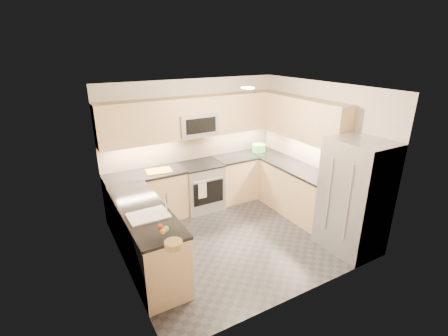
# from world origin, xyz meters

# --- Properties ---
(floor) EXTENTS (3.60, 3.20, 0.00)m
(floor) POSITION_xyz_m (0.00, 0.00, 0.00)
(floor) COLOR #25252A
(floor) RESTS_ON ground
(ceiling) EXTENTS (3.60, 3.20, 0.02)m
(ceiling) POSITION_xyz_m (0.00, 0.00, 2.50)
(ceiling) COLOR beige
(ceiling) RESTS_ON wall_back
(wall_back) EXTENTS (3.60, 0.02, 2.50)m
(wall_back) POSITION_xyz_m (0.00, 1.60, 1.25)
(wall_back) COLOR #BBB2A3
(wall_back) RESTS_ON floor
(wall_front) EXTENTS (3.60, 0.02, 2.50)m
(wall_front) POSITION_xyz_m (0.00, -1.60, 1.25)
(wall_front) COLOR #BBB2A3
(wall_front) RESTS_ON floor
(wall_left) EXTENTS (0.02, 3.20, 2.50)m
(wall_left) POSITION_xyz_m (-1.80, 0.00, 1.25)
(wall_left) COLOR #BBB2A3
(wall_left) RESTS_ON floor
(wall_right) EXTENTS (0.02, 3.20, 2.50)m
(wall_right) POSITION_xyz_m (1.80, 0.00, 1.25)
(wall_right) COLOR #BBB2A3
(wall_right) RESTS_ON floor
(base_cab_back_left) EXTENTS (1.42, 0.60, 0.90)m
(base_cab_back_left) POSITION_xyz_m (-1.09, 1.30, 0.45)
(base_cab_back_left) COLOR tan
(base_cab_back_left) RESTS_ON floor
(base_cab_back_right) EXTENTS (1.42, 0.60, 0.90)m
(base_cab_back_right) POSITION_xyz_m (1.09, 1.30, 0.45)
(base_cab_back_right) COLOR tan
(base_cab_back_right) RESTS_ON floor
(base_cab_right) EXTENTS (0.60, 1.70, 0.90)m
(base_cab_right) POSITION_xyz_m (1.50, 0.15, 0.45)
(base_cab_right) COLOR tan
(base_cab_right) RESTS_ON floor
(base_cab_peninsula) EXTENTS (0.60, 2.00, 0.90)m
(base_cab_peninsula) POSITION_xyz_m (-1.50, 0.00, 0.45)
(base_cab_peninsula) COLOR tan
(base_cab_peninsula) RESTS_ON floor
(countertop_back_left) EXTENTS (1.42, 0.63, 0.04)m
(countertop_back_left) POSITION_xyz_m (-1.09, 1.30, 0.92)
(countertop_back_left) COLOR black
(countertop_back_left) RESTS_ON base_cab_back_left
(countertop_back_right) EXTENTS (1.42, 0.63, 0.04)m
(countertop_back_right) POSITION_xyz_m (1.09, 1.30, 0.92)
(countertop_back_right) COLOR black
(countertop_back_right) RESTS_ON base_cab_back_right
(countertop_right) EXTENTS (0.63, 1.70, 0.04)m
(countertop_right) POSITION_xyz_m (1.50, 0.15, 0.92)
(countertop_right) COLOR black
(countertop_right) RESTS_ON base_cab_right
(countertop_peninsula) EXTENTS (0.63, 2.00, 0.04)m
(countertop_peninsula) POSITION_xyz_m (-1.50, 0.00, 0.92)
(countertop_peninsula) COLOR black
(countertop_peninsula) RESTS_ON base_cab_peninsula
(upper_cab_back) EXTENTS (3.60, 0.35, 0.75)m
(upper_cab_back) POSITION_xyz_m (0.00, 1.43, 1.83)
(upper_cab_back) COLOR tan
(upper_cab_back) RESTS_ON wall_back
(upper_cab_right) EXTENTS (0.35, 1.95, 0.75)m
(upper_cab_right) POSITION_xyz_m (1.62, 0.28, 1.83)
(upper_cab_right) COLOR tan
(upper_cab_right) RESTS_ON wall_right
(backsplash_back) EXTENTS (3.60, 0.01, 0.51)m
(backsplash_back) POSITION_xyz_m (0.00, 1.60, 1.20)
(backsplash_back) COLOR tan
(backsplash_back) RESTS_ON wall_back
(backsplash_right) EXTENTS (0.01, 2.30, 0.51)m
(backsplash_right) POSITION_xyz_m (1.80, 0.45, 1.20)
(backsplash_right) COLOR tan
(backsplash_right) RESTS_ON wall_right
(gas_range) EXTENTS (0.76, 0.65, 0.91)m
(gas_range) POSITION_xyz_m (0.00, 1.28, 0.46)
(gas_range) COLOR #ADB0B5
(gas_range) RESTS_ON floor
(range_cooktop) EXTENTS (0.76, 0.65, 0.03)m
(range_cooktop) POSITION_xyz_m (0.00, 1.28, 0.92)
(range_cooktop) COLOR black
(range_cooktop) RESTS_ON gas_range
(oven_door_glass) EXTENTS (0.62, 0.02, 0.45)m
(oven_door_glass) POSITION_xyz_m (0.00, 0.95, 0.45)
(oven_door_glass) COLOR black
(oven_door_glass) RESTS_ON gas_range
(oven_handle) EXTENTS (0.60, 0.02, 0.02)m
(oven_handle) POSITION_xyz_m (0.00, 0.93, 0.72)
(oven_handle) COLOR #B2B5BA
(oven_handle) RESTS_ON gas_range
(microwave) EXTENTS (0.76, 0.40, 0.40)m
(microwave) POSITION_xyz_m (0.00, 1.40, 1.70)
(microwave) COLOR #A1A5A9
(microwave) RESTS_ON upper_cab_back
(microwave_door) EXTENTS (0.60, 0.01, 0.28)m
(microwave_door) POSITION_xyz_m (0.00, 1.20, 1.70)
(microwave_door) COLOR black
(microwave_door) RESTS_ON microwave
(refrigerator) EXTENTS (0.70, 0.90, 1.80)m
(refrigerator) POSITION_xyz_m (1.45, -1.15, 0.90)
(refrigerator) COLOR #999AA0
(refrigerator) RESTS_ON floor
(fridge_handle_left) EXTENTS (0.02, 0.02, 1.20)m
(fridge_handle_left) POSITION_xyz_m (1.08, -1.33, 0.95)
(fridge_handle_left) COLOR #B2B5BA
(fridge_handle_left) RESTS_ON refrigerator
(fridge_handle_right) EXTENTS (0.02, 0.02, 1.20)m
(fridge_handle_right) POSITION_xyz_m (1.08, -0.97, 0.95)
(fridge_handle_right) COLOR #B2B5BA
(fridge_handle_right) RESTS_ON refrigerator
(sink_basin) EXTENTS (0.52, 0.38, 0.16)m
(sink_basin) POSITION_xyz_m (-1.50, -0.25, 0.88)
(sink_basin) COLOR white
(sink_basin) RESTS_ON base_cab_peninsula
(faucet) EXTENTS (0.03, 0.03, 0.28)m
(faucet) POSITION_xyz_m (-1.24, -0.25, 1.08)
(faucet) COLOR silver
(faucet) RESTS_ON countertop_peninsula
(utensil_bowl) EXTENTS (0.30, 0.30, 0.16)m
(utensil_bowl) POSITION_xyz_m (1.42, 1.34, 1.02)
(utensil_bowl) COLOR #51BE55
(utensil_bowl) RESTS_ON countertop_back_right
(cutting_board) EXTENTS (0.48, 0.37, 0.01)m
(cutting_board) POSITION_xyz_m (-0.83, 1.28, 0.95)
(cutting_board) COLOR orange
(cutting_board) RESTS_ON countertop_back_left
(fruit_basket) EXTENTS (0.21, 0.21, 0.08)m
(fruit_basket) POSITION_xyz_m (-1.47, -1.09, 0.98)
(fruit_basket) COLOR #A07F4B
(fruit_basket) RESTS_ON countertop_peninsula
(fruit_apple) EXTENTS (0.07, 0.07, 0.07)m
(fruit_apple) POSITION_xyz_m (-1.51, -0.77, 1.05)
(fruit_apple) COLOR red
(fruit_apple) RESTS_ON fruit_basket
(fruit_pear) EXTENTS (0.08, 0.08, 0.08)m
(fruit_pear) POSITION_xyz_m (-1.47, -0.86, 1.05)
(fruit_pear) COLOR #54B14B
(fruit_pear) RESTS_ON fruit_basket
(dish_towel_check) EXTENTS (0.17, 0.02, 0.31)m
(dish_towel_check) POSITION_xyz_m (-0.15, 0.91, 0.55)
(dish_towel_check) COLOR silver
(dish_towel_check) RESTS_ON oven_handle
(fruit_orange) EXTENTS (0.07, 0.07, 0.07)m
(fruit_orange) POSITION_xyz_m (-1.52, -0.89, 1.05)
(fruit_orange) COLOR orange
(fruit_orange) RESTS_ON fruit_basket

